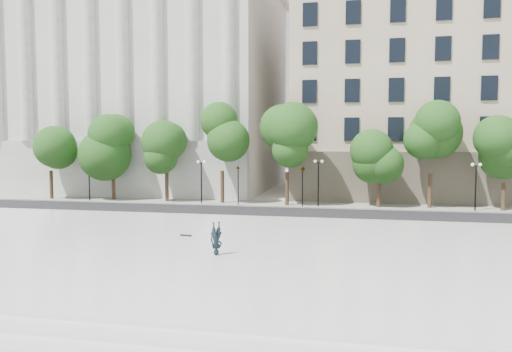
# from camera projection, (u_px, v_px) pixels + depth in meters

# --- Properties ---
(ground) EXTENTS (160.00, 160.00, 0.00)m
(ground) POSITION_uv_depth(u_px,v_px,m) (173.00, 268.00, 23.77)
(ground) COLOR beige
(ground) RESTS_ON ground
(plaza) EXTENTS (44.00, 22.00, 0.45)m
(plaza) POSITION_uv_depth(u_px,v_px,m) (193.00, 250.00, 26.69)
(plaza) COLOR silver
(plaza) RESTS_ON ground
(street) EXTENTS (60.00, 8.00, 0.02)m
(street) POSITION_uv_depth(u_px,v_px,m) (251.00, 213.00, 41.36)
(street) COLOR black
(street) RESTS_ON ground
(far_sidewalk) EXTENTS (60.00, 4.00, 0.12)m
(far_sidewalk) POSITION_uv_depth(u_px,v_px,m) (264.00, 204.00, 47.22)
(far_sidewalk) COLOR #98968C
(far_sidewalk) RESTS_ON ground
(building_west) EXTENTS (31.50, 27.65, 25.60)m
(building_west) POSITION_uv_depth(u_px,v_px,m) (155.00, 87.00, 63.90)
(building_west) COLOR silver
(building_west) RESTS_ON ground
(building_east) EXTENTS (36.00, 26.15, 23.00)m
(building_east) POSITION_uv_depth(u_px,v_px,m) (460.00, 96.00, 57.01)
(building_east) COLOR beige
(building_east) RESTS_ON ground
(traffic_light_west) EXTENTS (0.93, 1.64, 4.16)m
(traffic_light_west) POSITION_uv_depth(u_px,v_px,m) (238.00, 167.00, 45.73)
(traffic_light_west) COLOR black
(traffic_light_west) RESTS_ON ground
(traffic_light_east) EXTENTS (0.73, 1.69, 4.17)m
(traffic_light_east) POSITION_uv_depth(u_px,v_px,m) (303.00, 167.00, 44.55)
(traffic_light_east) COLOR black
(traffic_light_east) RESTS_ON ground
(person_lying) EXTENTS (1.44, 1.69, 0.45)m
(person_lying) POSITION_uv_depth(u_px,v_px,m) (216.00, 251.00, 24.53)
(person_lying) COLOR black
(person_lying) RESTS_ON plaza
(skateboard) EXTENTS (0.72, 0.28, 0.07)m
(skateboard) POSITION_uv_depth(u_px,v_px,m) (186.00, 235.00, 29.40)
(skateboard) COLOR black
(skateboard) RESTS_ON plaza
(plaza_steps) EXTENTS (44.00, 3.00, 0.30)m
(plaza_steps) POSITION_uv_depth(u_px,v_px,m) (66.00, 339.00, 15.06)
(plaza_steps) COLOR silver
(plaza_steps) RESTS_ON ground
(street_trees) EXTENTS (46.40, 5.25, 7.90)m
(street_trees) POSITION_uv_depth(u_px,v_px,m) (242.00, 146.00, 46.72)
(street_trees) COLOR #382619
(street_trees) RESTS_ON ground
(lamp_posts) EXTENTS (36.62, 0.28, 4.52)m
(lamp_posts) POSITION_uv_depth(u_px,v_px,m) (261.00, 174.00, 45.66)
(lamp_posts) COLOR black
(lamp_posts) RESTS_ON ground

